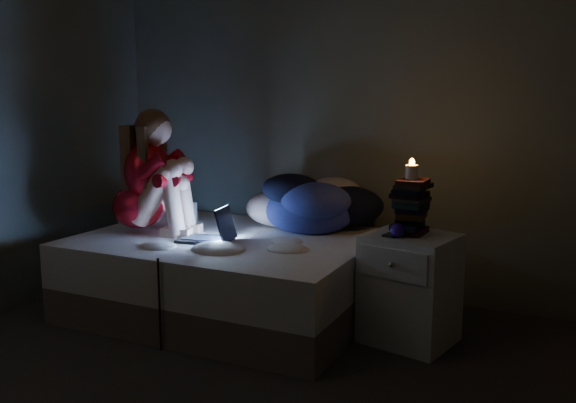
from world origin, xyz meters
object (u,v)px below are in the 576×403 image
Objects in this scene: laptop at (205,223)px; nightstand at (410,288)px; bed at (227,274)px; woman at (137,171)px; candle at (412,173)px; phone at (395,235)px.

nightstand is at bearing -1.01° from laptop.
woman is (-0.62, -0.13, 0.68)m from bed.
laptop is 1.33m from candle.
phone is at bearing -117.56° from nightstand.
candle is at bearing 2.01° from bed.
phone is at bearing -117.49° from candle.
candle is at bearing 146.12° from nightstand.
candle is at bearing -0.04° from laptop.
woman is 1.95m from nightstand.
phone is at bearing -4.57° from laptop.
candle is (1.26, 0.22, 0.36)m from laptop.
candle is 0.37m from phone.
phone is (-0.07, -0.09, 0.33)m from nightstand.
laptop is at bearing -158.77° from nightstand.
laptop is at bearing -13.42° from woman.
nightstand is 4.58× the size of phone.
woman is 1.31× the size of nightstand.
bed is at bearing 2.98° from woman.
candle is (1.82, 0.17, 0.06)m from woman.
laptop is 1.21m from phone.
bed is at bearing -177.99° from candle.
nightstand is at bearing 49.41° from phone.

